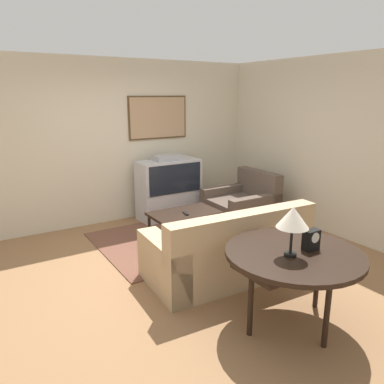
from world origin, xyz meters
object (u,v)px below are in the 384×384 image
at_px(couch, 228,252).
at_px(table_lamp, 293,218).
at_px(mantel_clock, 311,240).
at_px(tv, 169,189).
at_px(coffee_table, 184,215).
at_px(armchair, 242,207).
at_px(console_table, 294,258).

bearing_deg(couch, table_lamp, 83.59).
height_order(table_lamp, mantel_clock, table_lamp).
height_order(tv, coffee_table, tv).
xyz_separation_m(armchair, console_table, (-1.45, -2.51, 0.40)).
bearing_deg(table_lamp, tv, 79.46).
relative_size(tv, table_lamp, 2.48).
bearing_deg(table_lamp, coffee_table, 82.08).
relative_size(console_table, table_lamp, 2.79).
bearing_deg(couch, coffee_table, -93.28).
xyz_separation_m(armchair, table_lamp, (-1.55, -2.55, 0.81)).
bearing_deg(coffee_table, table_lamp, -97.92).
distance_m(tv, console_table, 3.45).
distance_m(armchair, mantel_clock, 2.92).
height_order(console_table, table_lamp, table_lamp).
xyz_separation_m(coffee_table, mantel_clock, (-0.08, -2.41, 0.45)).
height_order(armchair, coffee_table, armchair).
xyz_separation_m(tv, console_table, (-0.54, -3.40, 0.15)).
relative_size(armchair, console_table, 0.80).
distance_m(coffee_table, mantel_clock, 2.45).
bearing_deg(armchair, table_lamp, -30.34).
distance_m(couch, coffee_table, 1.29).
xyz_separation_m(table_lamp, mantel_clock, (0.26, -0.00, -0.25)).
height_order(couch, armchair, couch).
relative_size(tv, coffee_table, 1.11).
relative_size(table_lamp, mantel_clock, 2.38).
relative_size(console_table, mantel_clock, 6.65).
xyz_separation_m(console_table, mantel_clock, (0.16, -0.04, 0.16)).
distance_m(coffee_table, table_lamp, 2.53).
bearing_deg(mantel_clock, armchair, 63.11).
height_order(armchair, table_lamp, table_lamp).
height_order(tv, mantel_clock, tv).
bearing_deg(table_lamp, armchair, 58.65).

